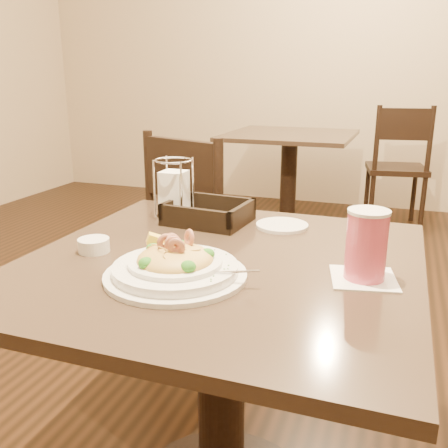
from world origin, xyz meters
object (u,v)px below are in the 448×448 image
(background_table, at_px, (289,164))
(napkin_caddy, at_px, (174,192))
(main_table, at_px, (221,345))
(dining_chair_near, at_px, (206,239))
(side_plate, at_px, (282,225))
(drink_glass, at_px, (366,246))
(bread_basket, at_px, (208,215))
(dining_chair_far, at_px, (398,164))
(pasta_bowl, at_px, (175,265))
(butter_ramekin, at_px, (94,245))

(background_table, bearing_deg, napkin_caddy, -86.20)
(main_table, distance_m, dining_chair_near, 0.83)
(side_plate, bearing_deg, drink_glass, -51.17)
(bread_basket, bearing_deg, dining_chair_far, 79.20)
(pasta_bowl, bearing_deg, napkin_caddy, 115.19)
(side_plate, relative_size, butter_ramekin, 1.94)
(dining_chair_near, xyz_separation_m, side_plate, (0.41, -0.45, 0.23))
(dining_chair_far, relative_size, bread_basket, 3.85)
(dining_chair_far, bearing_deg, drink_glass, 80.02)
(background_table, relative_size, dining_chair_near, 0.98)
(main_table, bearing_deg, background_table, 98.90)
(dining_chair_near, xyz_separation_m, napkin_caddy, (0.08, -0.46, 0.30))
(pasta_bowl, xyz_separation_m, napkin_caddy, (-0.20, 0.43, 0.05))
(napkin_caddy, relative_size, side_plate, 1.21)
(bread_basket, bearing_deg, pasta_bowl, -78.23)
(drink_glass, bearing_deg, background_table, 105.62)
(drink_glass, relative_size, bread_basket, 0.65)
(side_plate, bearing_deg, dining_chair_far, 83.76)
(dining_chair_near, height_order, side_plate, dining_chair_near)
(bread_basket, bearing_deg, dining_chair_near, 112.61)
(main_table, relative_size, pasta_bowl, 2.68)
(main_table, distance_m, pasta_bowl, 0.29)
(dining_chair_near, relative_size, drink_glass, 5.90)
(drink_glass, relative_size, napkin_caddy, 0.89)
(napkin_caddy, height_order, butter_ramekin, napkin_caddy)
(main_table, height_order, side_plate, side_plate)
(pasta_bowl, distance_m, bread_basket, 0.42)
(main_table, bearing_deg, napkin_caddy, 131.25)
(main_table, bearing_deg, butter_ramekin, -169.68)
(background_table, xyz_separation_m, napkin_caddy, (0.15, -2.32, 0.30))
(dining_chair_far, height_order, pasta_bowl, dining_chair_far)
(side_plate, bearing_deg, bread_basket, -173.27)
(pasta_bowl, distance_m, drink_glass, 0.40)
(background_table, bearing_deg, pasta_bowl, -82.63)
(background_table, xyz_separation_m, drink_glass, (0.73, -2.62, 0.30))
(pasta_bowl, bearing_deg, main_table, 68.64)
(napkin_caddy, height_order, side_plate, napkin_caddy)
(napkin_caddy, bearing_deg, pasta_bowl, -64.81)
(pasta_bowl, bearing_deg, dining_chair_near, 107.78)
(dining_chair_far, relative_size, drink_glass, 5.90)
(pasta_bowl, bearing_deg, side_plate, 73.50)
(main_table, xyz_separation_m, napkin_caddy, (-0.25, 0.29, 0.30))
(background_table, bearing_deg, main_table, -81.10)
(pasta_bowl, distance_m, butter_ramekin, 0.27)
(background_table, bearing_deg, dining_chair_near, -87.86)
(dining_chair_far, xyz_separation_m, bread_basket, (-0.50, -2.60, 0.25))
(background_table, relative_size, drink_glass, 5.81)
(background_table, bearing_deg, bread_basket, -83.42)
(dining_chair_far, xyz_separation_m, side_plate, (-0.28, -2.57, 0.23))
(drink_glass, distance_m, side_plate, 0.40)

